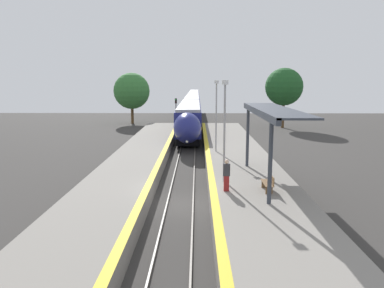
{
  "coord_description": "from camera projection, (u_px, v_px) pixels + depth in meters",
  "views": [
    {
      "loc": [
        0.94,
        -19.88,
        6.79
      ],
      "look_at": [
        0.56,
        7.02,
        2.25
      ],
      "focal_mm": 35.0,
      "sensor_mm": 36.0,
      "label": 1
    }
  ],
  "objects": [
    {
      "name": "ground_plane",
      "position": [
        180.0,
        205.0,
        20.75
      ],
      "size": [
        120.0,
        120.0,
        0.0
      ],
      "primitive_type": "plane",
      "color": "#383533"
    },
    {
      "name": "rail_left",
      "position": [
        167.0,
        204.0,
        20.75
      ],
      "size": [
        0.08,
        90.0,
        0.15
      ],
      "primitive_type": "cube",
      "color": "slate",
      "rests_on": "ground_plane"
    },
    {
      "name": "rail_right",
      "position": [
        193.0,
        204.0,
        20.73
      ],
      "size": [
        0.08,
        90.0,
        0.15
      ],
      "primitive_type": "cube",
      "color": "slate",
      "rests_on": "ground_plane"
    },
    {
      "name": "train",
      "position": [
        193.0,
        103.0,
        77.9
      ],
      "size": [
        2.75,
        89.92,
        4.0
      ],
      "color": "black",
      "rests_on": "ground_plane"
    },
    {
      "name": "platform_right",
      "position": [
        255.0,
        196.0,
        20.61
      ],
      "size": [
        5.04,
        64.0,
        1.01
      ],
      "color": "gray",
      "rests_on": "ground_plane"
    },
    {
      "name": "platform_left",
      "position": [
        113.0,
        196.0,
        20.72
      ],
      "size": [
        4.24,
        64.0,
        1.01
      ],
      "color": "gray",
      "rests_on": "ground_plane"
    },
    {
      "name": "platform_bench",
      "position": [
        269.0,
        182.0,
        19.87
      ],
      "size": [
        0.44,
        1.59,
        0.89
      ],
      "color": "brown",
      "rests_on": "platform_right"
    },
    {
      "name": "person_waiting",
      "position": [
        227.0,
        175.0,
        19.78
      ],
      "size": [
        0.36,
        0.22,
        1.71
      ],
      "color": "maroon",
      "rests_on": "platform_right"
    },
    {
      "name": "railway_signal",
      "position": [
        176.0,
        111.0,
        51.46
      ],
      "size": [
        0.28,
        0.28,
        4.44
      ],
      "color": "#59595E",
      "rests_on": "ground_plane"
    },
    {
      "name": "lamppost_near",
      "position": [
        224.0,
        125.0,
        21.36
      ],
      "size": [
        0.36,
        0.2,
        5.83
      ],
      "color": "#9E9EA3",
      "rests_on": "platform_right"
    },
    {
      "name": "lamppost_mid",
      "position": [
        216.0,
        112.0,
        30.67
      ],
      "size": [
        0.36,
        0.2,
        5.83
      ],
      "color": "#9E9EA3",
      "rests_on": "platform_right"
    },
    {
      "name": "station_canopy",
      "position": [
        268.0,
        114.0,
        21.13
      ],
      "size": [
        2.02,
        10.99,
        4.26
      ],
      "color": "#333842",
      "rests_on": "platform_right"
    },
    {
      "name": "background_tree_left",
      "position": [
        132.0,
        91.0,
        59.51
      ],
      "size": [
        5.73,
        5.73,
        8.09
      ],
      "color": "brown",
      "rests_on": "ground_plane"
    },
    {
      "name": "background_tree_right",
      "position": [
        284.0,
        87.0,
        54.04
      ],
      "size": [
        5.42,
        5.42,
        8.67
      ],
      "color": "brown",
      "rests_on": "ground_plane"
    }
  ]
}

